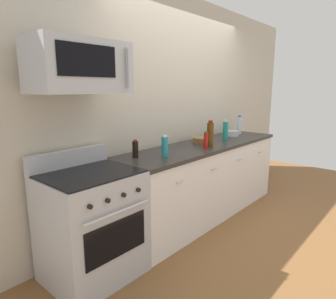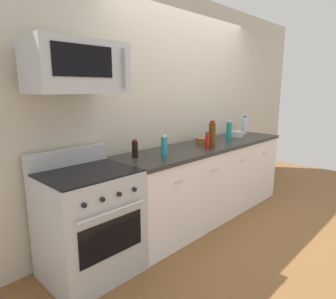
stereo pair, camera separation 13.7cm
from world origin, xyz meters
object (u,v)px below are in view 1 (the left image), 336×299
(bottle_wine_amber, at_px, (210,134))
(bottle_soy_sauce_dark, at_px, (135,149))
(bottle_hot_sauce_red, at_px, (206,141))
(range_oven, at_px, (92,224))
(bottle_dish_soap, at_px, (165,147))
(bowl_wooden_salad, at_px, (203,140))
(microwave, at_px, (80,67))
(bottle_sparkling_teal, at_px, (225,131))
(bowl_steel_prep, at_px, (232,133))
(bottle_water_clear, at_px, (239,125))

(bottle_wine_amber, bearing_deg, bottle_soy_sauce_dark, 165.14)
(bottle_hot_sauce_red, distance_m, bottle_wine_amber, 0.14)
(range_oven, distance_m, bottle_dish_soap, 1.00)
(range_oven, relative_size, bottle_hot_sauce_red, 5.39)
(bottle_soy_sauce_dark, relative_size, bowl_wooden_salad, 0.72)
(microwave, distance_m, bottle_sparkling_teal, 2.17)
(range_oven, relative_size, bottle_soy_sauce_dark, 5.97)
(bottle_wine_amber, xyz_separation_m, bowl_wooden_salad, (0.15, 0.20, -0.11))
(bottle_dish_soap, relative_size, bottle_soy_sauce_dark, 1.23)
(microwave, height_order, bottle_hot_sauce_red, microwave)
(bowl_steel_prep, bearing_deg, bottle_wine_amber, -167.47)
(bottle_soy_sauce_dark, distance_m, bowl_wooden_salad, 1.10)
(bottle_wine_amber, bearing_deg, microwave, 173.10)
(bottle_sparkling_teal, height_order, bottle_dish_soap, bottle_sparkling_teal)
(bowl_wooden_salad, bearing_deg, bottle_dish_soap, -170.31)
(bottle_soy_sauce_dark, xyz_separation_m, bowl_wooden_salad, (1.09, -0.05, -0.05))
(bottle_dish_soap, distance_m, bottle_wine_amber, 0.74)
(bottle_sparkling_teal, distance_m, bottle_wine_amber, 0.50)
(range_oven, relative_size, bottle_water_clear, 3.91)
(bottle_hot_sauce_red, distance_m, bowl_wooden_salad, 0.36)
(bottle_hot_sauce_red, relative_size, bowl_steel_prep, 1.04)
(bottle_wine_amber, height_order, bowl_wooden_salad, bottle_wine_amber)
(bottle_dish_soap, distance_m, bowl_wooden_salad, 0.90)
(range_oven, xyz_separation_m, bottle_sparkling_teal, (2.05, -0.06, 0.58))
(bottle_sparkling_teal, bearing_deg, range_oven, 178.42)
(bottle_sparkling_teal, bearing_deg, bottle_hot_sauce_red, -169.55)
(microwave, distance_m, bowl_steel_prep, 2.55)
(microwave, distance_m, bottle_dish_soap, 1.11)
(bottle_water_clear, distance_m, bowl_steel_prep, 0.29)
(range_oven, height_order, microwave, microwave)
(bottle_hot_sauce_red, relative_size, bottle_wine_amber, 0.64)
(microwave, xyz_separation_m, bottle_hot_sauce_red, (1.43, -0.22, -0.74))
(bottle_dish_soap, xyz_separation_m, bottle_soy_sauce_dark, (-0.21, 0.20, -0.02))
(microwave, relative_size, bottle_soy_sauce_dark, 4.15)
(microwave, bearing_deg, bottle_hot_sauce_red, -8.61)
(bottle_wine_amber, distance_m, bowl_steel_prep, 0.90)
(bottle_sparkling_teal, xyz_separation_m, bottle_wine_amber, (-0.49, -0.09, 0.02))
(range_oven, xyz_separation_m, bottle_water_clear, (2.70, 0.09, 0.58))
(bottle_water_clear, height_order, bowl_steel_prep, bottle_water_clear)
(bottle_sparkling_teal, bearing_deg, bottle_wine_amber, -170.01)
(bottle_hot_sauce_red, distance_m, bowl_steel_prep, 1.03)
(range_oven, bearing_deg, bowl_steel_prep, 1.18)
(microwave, height_order, bottle_dish_soap, microwave)
(microwave, bearing_deg, bottle_water_clear, 0.93)
(microwave, height_order, bottle_soy_sauce_dark, microwave)
(range_oven, distance_m, microwave, 1.28)
(bottle_wine_amber, bearing_deg, bottle_dish_soap, 175.92)
(bottle_dish_soap, distance_m, bottle_soy_sauce_dark, 0.29)
(bottle_hot_sauce_red, xyz_separation_m, bottle_wine_amber, (0.13, 0.03, 0.05))
(bottle_water_clear, xyz_separation_m, bottle_wine_amber, (-1.15, -0.23, 0.02))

